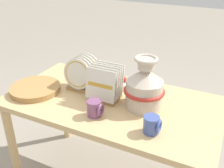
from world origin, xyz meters
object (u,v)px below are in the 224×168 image
Objects in this scene: wicker_charger_stack at (35,89)px; ceramic_vase at (144,87)px; mug_plum_glaze at (95,108)px; dish_rack_round_plates at (82,75)px; fruit_bowl at (121,84)px; dish_rack_square_plates at (105,86)px; mug_cobalt_glaze at (152,125)px.

ceramic_vase is at bearing 10.77° from wicker_charger_stack.
wicker_charger_stack is 3.51× the size of mug_plum_glaze.
dish_rack_round_plates is 0.26m from fruit_bowl.
dish_rack_square_plates is 0.41m from mug_cobalt_glaze.
dish_rack_round_plates is 1.69× the size of fruit_bowl.
wicker_charger_stack is 0.49m from mug_plum_glaze.
mug_cobalt_glaze is (0.33, -0.01, 0.00)m from mug_plum_glaze.
dish_rack_round_plates is 2.43× the size of mug_cobalt_glaze.
dish_rack_round_plates is (-0.44, 0.03, -0.03)m from ceramic_vase.
wicker_charger_stack is 0.82m from mug_cobalt_glaze.
dish_rack_round_plates is 0.61m from mug_cobalt_glaze.
fruit_bowl is at bearing 132.48° from mug_cobalt_glaze.
dish_rack_square_plates is at bearing -174.71° from ceramic_vase.
mug_cobalt_glaze is at bearing -60.63° from ceramic_vase.
mug_plum_glaze is 0.36m from fruit_bowl.
fruit_bowl is at bearing 144.85° from ceramic_vase.
ceramic_vase reaches higher than fruit_bowl.
mug_cobalt_glaze is (0.36, -0.19, -0.04)m from dish_rack_square_plates.
fruit_bowl reaches higher than wicker_charger_stack.
mug_cobalt_glaze is 0.50m from fruit_bowl.
ceramic_vase is at bearing -35.15° from fruit_bowl.
mug_plum_glaze is 0.33m from mug_cobalt_glaze.
dish_rack_square_plates reaches higher than mug_cobalt_glaze.
dish_rack_square_plates is (0.20, -0.05, -0.01)m from dish_rack_round_plates.
dish_rack_round_plates is at bearing 133.90° from mug_plum_glaze.
mug_plum_glaze reaches higher than wicker_charger_stack.
fruit_bowl is (-0.01, 0.36, -0.02)m from mug_plum_glaze.
mug_cobalt_glaze is (0.81, -0.08, 0.03)m from wicker_charger_stack.
mug_plum_glaze is at bearing -88.66° from fruit_bowl.
ceramic_vase is 0.44m from dish_rack_round_plates.
ceramic_vase reaches higher than mug_plum_glaze.
mug_cobalt_glaze is at bearing -28.18° from dish_rack_square_plates.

